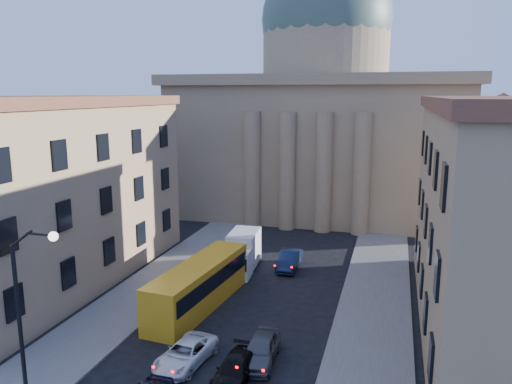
% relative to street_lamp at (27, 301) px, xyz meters
% --- Properties ---
extents(sidewalk_left, '(5.00, 60.00, 0.15)m').
position_rel_street_lamp_xyz_m(sidewalk_left, '(-1.53, 10.00, -5.21)').
color(sidewalk_left, '#5F5C57').
rests_on(sidewalk_left, ground).
extents(sidewalk_right, '(5.00, 60.00, 0.15)m').
position_rel_street_lamp_xyz_m(sidewalk_right, '(15.47, 10.00, -5.21)').
color(sidewalk_right, '#5F5C57').
rests_on(sidewalk_right, ground).
extents(church, '(68.02, 28.76, 36.60)m').
position_rel_street_lamp_xyz_m(church, '(6.97, 47.47, 6.59)').
color(church, '#826F50').
rests_on(church, ground).
extents(building_left, '(11.60, 26.60, 14.70)m').
position_rel_street_lamp_xyz_m(building_left, '(-10.03, 14.00, 2.14)').
color(building_left, tan).
rests_on(building_left, ground).
extents(street_lamp, '(2.62, 0.44, 8.83)m').
position_rel_street_lamp_xyz_m(street_lamp, '(0.00, 0.00, 0.00)').
color(street_lamp, black).
rests_on(street_lamp, ground).
extents(car_left_mid, '(2.71, 4.84, 1.28)m').
position_rel_street_lamp_xyz_m(car_left_mid, '(5.64, 5.26, -4.65)').
color(car_left_mid, white).
rests_on(car_left_mid, ground).
extents(car_right_mid, '(1.80, 4.31, 1.24)m').
position_rel_street_lamp_xyz_m(car_right_mid, '(8.78, 4.48, -4.66)').
color(car_right_mid, black).
rests_on(car_right_mid, ground).
extents(car_right_far, '(2.03, 4.53, 1.51)m').
position_rel_street_lamp_xyz_m(car_right_far, '(9.61, 6.67, -4.53)').
color(car_right_far, '#49494E').
rests_on(car_right_far, ground).
extents(car_right_distant, '(1.69, 4.67, 1.53)m').
position_rel_street_lamp_xyz_m(car_right_distant, '(7.98, 22.16, -4.52)').
color(car_right_distant, black).
rests_on(car_right_distant, ground).
extents(city_bus, '(3.68, 11.46, 3.17)m').
position_rel_street_lamp_xyz_m(city_bus, '(3.47, 12.68, -3.58)').
color(city_bus, gold).
rests_on(city_bus, ground).
extents(box_truck, '(2.68, 5.90, 3.16)m').
position_rel_street_lamp_xyz_m(box_truck, '(4.12, 20.72, -3.79)').
color(box_truck, silver).
rests_on(box_truck, ground).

